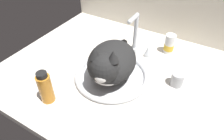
{
  "coord_description": "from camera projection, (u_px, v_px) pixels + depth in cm",
  "views": [
    {
      "loc": [
        29.39,
        -60.94,
        62.78
      ],
      "look_at": [
        -3.69,
        -4.59,
        7.0
      ],
      "focal_mm": 32.44,
      "sensor_mm": 36.0,
      "label": 1
    }
  ],
  "objects": [
    {
      "name": "countertop",
      "position": [
        124.0,
        76.0,
        0.91
      ],
      "size": [
        109.26,
        82.35,
        3.0
      ],
      "primitive_type": "cube",
      "color": "silver",
      "rests_on": "ground"
    },
    {
      "name": "backsplash_wall",
      "position": [
        162.0,
        12.0,
        1.1
      ],
      "size": [
        109.26,
        2.4,
        31.27
      ],
      "primitive_type": "cube",
      "color": "beige",
      "rests_on": "ground"
    },
    {
      "name": "sink_basin",
      "position": [
        112.0,
        75.0,
        0.88
      ],
      "size": [
        32.35,
        32.35,
        2.31
      ],
      "color": "white",
      "rests_on": "countertop"
    },
    {
      "name": "faucet",
      "position": [
        134.0,
        39.0,
        0.97
      ],
      "size": [
        17.71,
        10.37,
        21.03
      ],
      "color": "silver",
      "rests_on": "countertop"
    },
    {
      "name": "cat",
      "position": [
        111.0,
        63.0,
        0.81
      ],
      "size": [
        25.31,
        38.73,
        19.14
      ],
      "color": "black",
      "rests_on": "sink_basin"
    },
    {
      "name": "metal_jar",
      "position": [
        177.0,
        79.0,
        0.83
      ],
      "size": [
        5.32,
        5.32,
        6.01
      ],
      "color": "#B2B5BA",
      "rests_on": "countertop"
    },
    {
      "name": "pill_bottle",
      "position": [
        169.0,
        45.0,
        1.0
      ],
      "size": [
        4.99,
        4.99,
        10.03
      ],
      "color": "white",
      "rests_on": "countertop"
    },
    {
      "name": "amber_bottle",
      "position": [
        45.0,
        88.0,
        0.74
      ],
      "size": [
        5.15,
        5.15,
        13.72
      ],
      "color": "#C67A23",
      "rests_on": "countertop"
    }
  ]
}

